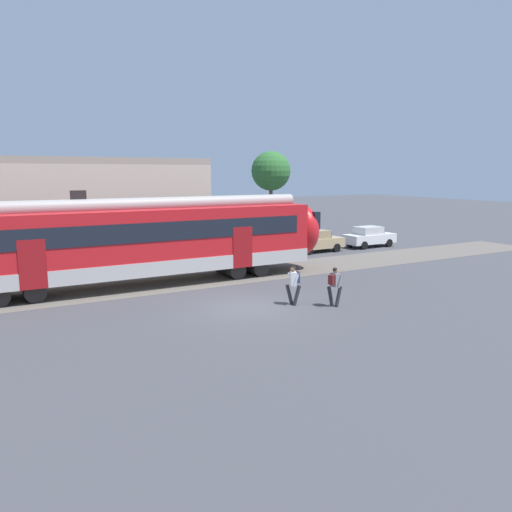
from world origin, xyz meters
TOP-DOWN VIEW (x-y plane):
  - ground_plane at (0.00, 0.00)m, footprint 160.00×160.00m
  - pedestrian_white at (1.88, -0.56)m, footprint 0.58×0.65m
  - pedestrian_grey at (3.19, -1.62)m, footprint 0.66×0.54m
  - parked_car_tan at (11.18, 10.53)m, footprint 4.06×1.88m
  - parked_car_white at (16.14, 10.51)m, footprint 4.02×1.80m
  - background_building at (-4.71, 14.07)m, footprint 16.73×5.00m
  - street_tree_right at (13.16, 19.88)m, footprint 3.40×3.40m

SIDE VIEW (x-z plane):
  - ground_plane at x=0.00m, z-range 0.00..0.00m
  - parked_car_tan at x=11.18m, z-range 0.01..1.55m
  - parked_car_white at x=16.14m, z-range 0.01..1.55m
  - pedestrian_white at x=1.88m, z-range 0.16..1.82m
  - pedestrian_grey at x=3.19m, z-range 0.16..1.82m
  - background_building at x=-4.71m, z-range -1.39..7.81m
  - street_tree_right at x=13.16m, z-range 1.95..9.32m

